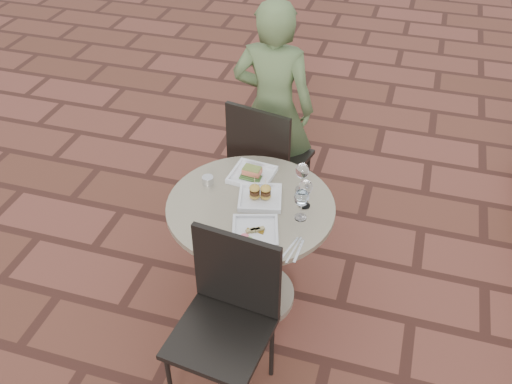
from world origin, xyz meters
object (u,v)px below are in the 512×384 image
(plate_sliders, at_px, (260,195))
(chair_far, at_px, (265,154))
(plate_tuna, at_px, (255,231))
(diner, at_px, (273,109))
(chair_near, at_px, (228,309))
(cafe_table, at_px, (251,238))
(plate_salmon, at_px, (252,174))

(plate_sliders, bearing_deg, chair_far, 103.54)
(chair_far, distance_m, plate_tuna, 0.97)
(diner, relative_size, plate_sliders, 5.47)
(diner, height_order, plate_sliders, diner)
(chair_near, bearing_deg, chair_far, 104.47)
(chair_far, xyz_separation_m, plate_tuna, (0.21, -0.93, 0.19))
(cafe_table, bearing_deg, plate_tuna, -67.15)
(cafe_table, distance_m, plate_tuna, 0.34)
(chair_near, relative_size, diner, 0.62)
(diner, relative_size, plate_tuna, 5.28)
(plate_tuna, bearing_deg, cafe_table, 112.85)
(chair_near, height_order, plate_tuna, chair_near)
(cafe_table, xyz_separation_m, plate_salmon, (-0.06, 0.23, 0.26))
(plate_sliders, bearing_deg, chair_near, -87.59)
(diner, bearing_deg, chair_near, 95.78)
(diner, xyz_separation_m, plate_tuna, (0.23, -1.17, -0.01))
(diner, bearing_deg, plate_sliders, 99.26)
(chair_far, height_order, plate_salmon, chair_far)
(chair_near, xyz_separation_m, plate_sliders, (-0.03, 0.62, 0.21))
(plate_sliders, bearing_deg, plate_tuna, -79.03)
(cafe_table, relative_size, chair_near, 0.97)
(cafe_table, relative_size, plate_tuna, 3.17)
(chair_far, distance_m, plate_salmon, 0.53)
(chair_far, xyz_separation_m, diner, (-0.02, 0.24, 0.20))
(cafe_table, height_order, chair_far, chair_far)
(diner, bearing_deg, chair_far, 92.30)
(plate_salmon, bearing_deg, chair_near, -80.94)
(chair_far, height_order, plate_tuna, chair_far)
(cafe_table, bearing_deg, plate_salmon, 105.35)
(cafe_table, relative_size, chair_far, 0.97)
(plate_salmon, relative_size, plate_tuna, 0.88)
(chair_near, relative_size, plate_salmon, 3.72)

